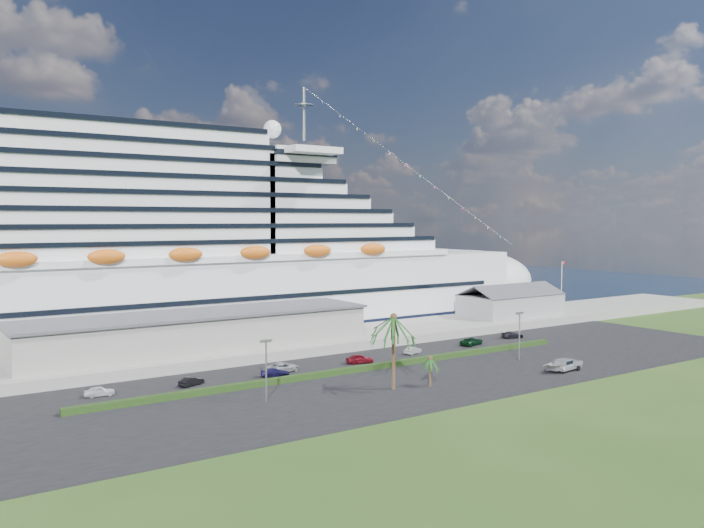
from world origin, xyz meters
TOP-DOWN VIEW (x-y plane):
  - ground at (0.00, 0.00)m, footprint 420.00×420.00m
  - asphalt_lot at (0.00, 11.00)m, footprint 140.00×38.00m
  - wharf at (0.00, 40.00)m, footprint 240.00×20.00m
  - water at (0.00, 130.00)m, footprint 420.00×160.00m
  - cruise_ship at (-21.53, 64.00)m, footprint 191.00×38.00m
  - terminal_building at (-25.00, 40.00)m, footprint 61.00×15.00m
  - port_shed at (52.00, 40.00)m, footprint 24.00×12.31m
  - flagpole at (70.04, 40.00)m, footprint 1.08×0.16m
  - hedge at (-8.00, 16.00)m, footprint 88.00×1.10m
  - lamp_post_left at (-28.00, 8.00)m, footprint 1.60×0.35m
  - lamp_post_right at (20.00, 8.00)m, footprint 1.60×0.35m
  - palm_tall at (-10.00, 4.00)m, footprint 8.82×8.82m
  - palm_short at (-4.50, 2.50)m, footprint 3.53×3.53m
  - parked_car_0 at (-45.63, 23.13)m, footprint 4.17×2.13m
  - parked_car_1 at (-33.11, 21.88)m, footprint 4.15×2.77m
  - parked_car_2 at (-17.86, 22.40)m, footprint 6.07×3.79m
  - parked_car_3 at (-20.33, 20.34)m, footprint 4.80×3.12m
  - parked_car_4 at (-4.07, 21.07)m, footprint 4.97×3.11m
  - parked_car_5 at (8.40, 22.45)m, footprint 4.12×2.48m
  - parked_car_6 at (23.24, 23.00)m, footprint 5.90×3.93m
  - parked_car_7 at (35.64, 24.14)m, footprint 4.99×3.04m
  - pickup_truck at (19.95, -1.99)m, footprint 5.70×2.70m
  - boat_trailer at (18.71, -1.73)m, footprint 6.32×4.46m

SIDE VIEW (x-z plane):
  - ground at x=0.00m, z-range 0.00..0.00m
  - water at x=0.00m, z-range 0.00..0.02m
  - asphalt_lot at x=0.00m, z-range 0.00..0.12m
  - hedge at x=-8.00m, z-range 0.12..1.02m
  - parked_car_5 at x=8.40m, z-range 0.12..1.40m
  - parked_car_3 at x=-20.33m, z-range 0.12..1.41m
  - parked_car_1 at x=-33.11m, z-range 0.12..1.41m
  - parked_car_7 at x=35.64m, z-range 0.12..1.47m
  - parked_car_0 at x=-45.63m, z-range 0.12..1.48m
  - parked_car_6 at x=23.24m, z-range 0.12..1.63m
  - wharf at x=0.00m, z-range 0.00..1.80m
  - parked_car_2 at x=-17.86m, z-range 0.12..1.68m
  - parked_car_4 at x=-4.07m, z-range 0.12..1.70m
  - pickup_truck at x=19.95m, z-range 0.22..2.15m
  - boat_trailer at x=18.71m, z-range 0.41..2.18m
  - palm_short at x=-4.50m, z-range 1.38..5.95m
  - port_shed at x=52.00m, z-range 0.71..8.08m
  - terminal_building at x=-25.00m, z-range 1.86..8.16m
  - lamp_post_left at x=-28.00m, z-range 1.21..9.48m
  - lamp_post_right at x=20.00m, z-range 1.21..9.48m
  - flagpole at x=70.04m, z-range 2.27..14.27m
  - palm_tall at x=-10.00m, z-range 3.64..14.77m
  - cruise_ship at x=-21.53m, z-range -10.31..43.69m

